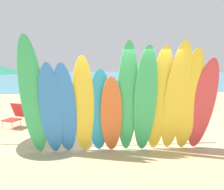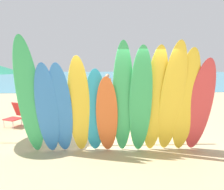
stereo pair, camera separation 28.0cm
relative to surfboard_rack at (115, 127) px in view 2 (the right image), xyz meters
The scene contains 21 objects.
ground 14.01m from the surfboard_rack, 90.00° to the left, with size 60.00×60.00×0.00m, color tan.
ocean_water 30.03m from the surfboard_rack, 90.00° to the left, with size 60.00×40.00×0.02m, color teal.
surfboard_rack is the anchor object (origin of this frame).
surfboard_green_0 2.28m from the surfboard_rack, 162.91° to the right, with size 0.55×0.07×2.88m, color #38B266.
surfboard_blue_1 1.83m from the surfboard_rack, 159.82° to the right, with size 0.52×0.08×2.31m, color #337AD1.
surfboard_blue_2 1.55m from the surfboard_rack, 156.58° to the right, with size 0.53×0.06×2.32m, color #337AD1.
surfboard_yellow_3 1.25m from the surfboard_rack, 148.09° to the right, with size 0.52×0.07×2.45m, color yellow.
surfboard_teal_4 0.89m from the surfboard_rack, 136.54° to the right, with size 0.53×0.06×2.16m, color #289EC6.
surfboard_orange_5 0.76m from the surfboard_rack, 112.64° to the right, with size 0.52×0.06×2.00m, color orange.
surfboard_green_6 1.06m from the surfboard_rack, 77.67° to the right, with size 0.48×0.07×2.78m, color #38B266.
surfboard_green_7 1.19m from the surfboard_rack, 52.57° to the right, with size 0.52×0.07×2.70m, color #38B266.
surfboard_yellow_8 1.35m from the surfboard_rack, 34.17° to the right, with size 0.54×0.06×2.69m, color yellow.
surfboard_yellow_9 1.66m from the surfboard_rack, 27.16° to the right, with size 0.56×0.07×2.81m, color yellow.
surfboard_yellow_10 1.90m from the surfboard_rack, 20.78° to the right, with size 0.56×0.07×2.63m, color yellow.
surfboard_red_11 2.17m from the surfboard_rack, 17.06° to the right, with size 0.58×0.07×2.43m, color #D13D42.
beachgoer_near_rack 8.93m from the surfboard_rack, 66.88° to the left, with size 0.45×0.64×1.73m.
beachgoer_photographing 6.06m from the surfboard_rack, 91.04° to the left, with size 0.43×0.54×1.64m.
beachgoer_midbeach 5.94m from the surfboard_rack, 55.89° to the left, with size 0.63×0.27×1.67m.
beachgoer_strolling 5.77m from the surfboard_rack, 67.42° to the left, with size 0.41×0.55×1.56m.
beach_chair_red 3.92m from the surfboard_rack, 150.77° to the left, with size 0.73×0.81×0.83m.
distant_boat 19.12m from the surfboard_rack, 82.29° to the left, with size 3.76×1.22×0.30m.
Camera 2 is at (-0.29, -5.29, 2.20)m, focal length 32.91 mm.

